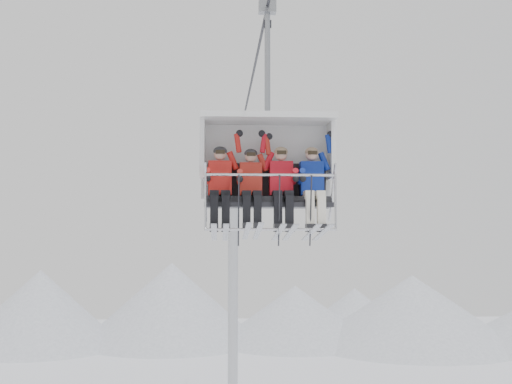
{
  "coord_description": "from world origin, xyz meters",
  "views": [
    {
      "loc": [
        -0.83,
        -14.14,
        9.33
      ],
      "look_at": [
        0.0,
        0.0,
        10.32
      ],
      "focal_mm": 45.0,
      "sensor_mm": 36.0,
      "label": 1
    }
  ],
  "objects": [
    {
      "name": "skier_far_right",
      "position": [
        0.74,
        -3.54,
        10.19
      ],
      "size": [
        0.39,
        1.69,
        1.56
      ],
      "color": "navy",
      "rests_on": "chairlift_carrier"
    },
    {
      "name": "haul_cable",
      "position": [
        0.0,
        0.0,
        13.3
      ],
      "size": [
        0.06,
        50.0,
        0.06
      ],
      "primitive_type": "cylinder",
      "rotation": [
        1.57,
        0.0,
        0.0
      ],
      "color": "#2C2C30",
      "rests_on": "lift_tower_left"
    },
    {
      "name": "skier_center_left",
      "position": [
        -0.29,
        -3.54,
        10.17
      ],
      "size": [
        0.37,
        1.69,
        1.5
      ],
      "color": "#B1251B",
      "rests_on": "chairlift_carrier"
    },
    {
      "name": "chairlift_carrier",
      "position": [
        0.0,
        -3.23,
        10.65
      ],
      "size": [
        2.27,
        1.17,
        3.98
      ],
      "color": "black",
      "rests_on": "haul_cable"
    },
    {
      "name": "skier_far_left",
      "position": [
        -0.81,
        -3.54,
        10.19
      ],
      "size": [
        0.39,
        1.69,
        1.56
      ],
      "color": "red",
      "rests_on": "chairlift_carrier"
    },
    {
      "name": "lift_tower_right",
      "position": [
        0.0,
        22.0,
        5.78
      ],
      "size": [
        2.0,
        1.8,
        13.48
      ],
      "color": "#B4B7BC",
      "rests_on": "ground"
    },
    {
      "name": "ridgeline",
      "position": [
        -1.58,
        42.05,
        2.84
      ],
      "size": [
        72.0,
        21.0,
        7.0
      ],
      "color": "silver",
      "rests_on": "ground"
    },
    {
      "name": "skier_center_right",
      "position": [
        0.22,
        -3.54,
        10.19
      ],
      "size": [
        0.39,
        1.69,
        1.56
      ],
      "color": "red",
      "rests_on": "chairlift_carrier"
    }
  ]
}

